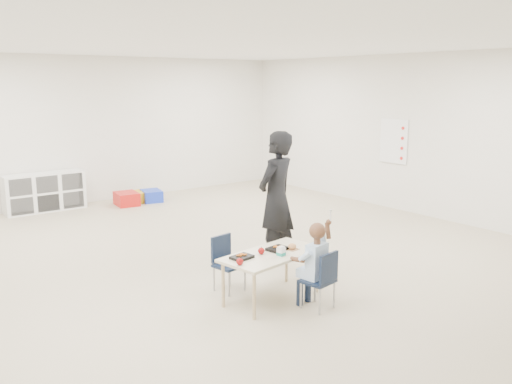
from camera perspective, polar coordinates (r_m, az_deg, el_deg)
room at (r=7.01m, az=-2.35°, el=4.07°), size 9.00×9.02×2.80m
table at (r=5.88m, az=1.67°, el=-8.81°), size 1.21×0.74×0.52m
chair_near at (r=5.68m, az=6.53°, el=-9.14°), size 0.34×0.33×0.62m
chair_far at (r=6.10m, az=-2.83°, el=-7.61°), size 0.34×0.33×0.62m
child at (r=5.62m, az=6.57°, el=-7.43°), size 0.48×0.48×0.98m
lunch_tray_near at (r=5.90m, az=2.25°, el=-5.99°), size 0.24×0.19×0.03m
lunch_tray_far at (r=5.62m, az=-1.49°, el=-6.88°), size 0.24×0.19×0.03m
milk_carton at (r=5.69m, az=2.66°, el=-6.28°), size 0.08×0.08×0.10m
bread_roll at (r=5.92m, az=3.83°, el=-5.74°), size 0.09×0.09×0.07m
apple_near at (r=5.75m, az=0.56°, el=-6.22°), size 0.07×0.07×0.07m
apple_far at (r=5.42m, az=-1.72°, el=-7.34°), size 0.07×0.07×0.07m
cubby_shelf at (r=10.54m, az=-21.36°, el=0.00°), size 1.40×0.40×0.70m
rules_poster at (r=10.21m, az=14.29°, el=5.21°), size 0.02×0.60×0.80m
adult at (r=6.88m, az=2.14°, el=-0.67°), size 0.72×0.59×1.71m
bin_red at (r=10.61m, az=-13.46°, el=-0.69°), size 0.45×0.55×0.25m
bin_yellow at (r=10.84m, az=-12.35°, el=-0.50°), size 0.37×0.45×0.21m
bin_blue at (r=10.84m, az=-10.93°, el=-0.39°), size 0.44×0.52×0.22m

